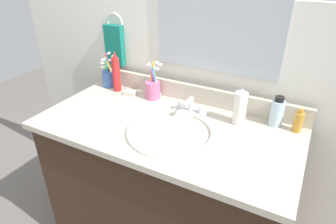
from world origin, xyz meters
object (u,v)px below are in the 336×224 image
at_px(bottle_oil_amber, 298,122).
at_px(bottle_spray_red, 116,73).
at_px(cup_pink, 153,89).
at_px(cup_blue_plastic, 109,77).
at_px(bottle_lotion_white, 240,108).
at_px(bottle_gel_clear, 277,112).
at_px(faucet, 190,108).
at_px(soap_bar, 130,93).
at_px(hand_towel, 115,45).

distance_m(bottle_oil_amber, bottle_spray_red, 0.92).
distance_m(cup_pink, cup_blue_plastic, 0.30).
distance_m(bottle_oil_amber, bottle_lotion_white, 0.25).
bearing_deg(bottle_lotion_white, bottle_gel_clear, 22.89).
relative_size(bottle_lotion_white, cup_pink, 0.85).
xyz_separation_m(faucet, cup_pink, (-0.24, 0.06, 0.02)).
height_order(bottle_gel_clear, soap_bar, bottle_gel_clear).
relative_size(hand_towel, cup_blue_plastic, 1.13).
bearing_deg(soap_bar, cup_blue_plastic, 165.87).
distance_m(bottle_lotion_white, cup_blue_plastic, 0.77).
distance_m(bottle_lotion_white, soap_bar, 0.60).
bearing_deg(faucet, cup_pink, 165.57).
height_order(cup_pink, soap_bar, cup_pink).
relative_size(faucet, cup_blue_plastic, 0.82).
relative_size(hand_towel, faucet, 1.38).
xyz_separation_m(bottle_oil_amber, cup_blue_plastic, (-1.00, 0.01, 0.01)).
distance_m(bottle_gel_clear, soap_bar, 0.74).
xyz_separation_m(hand_towel, bottle_gel_clear, (0.90, -0.06, -0.16)).
xyz_separation_m(bottle_gel_clear, cup_blue_plastic, (-0.91, -0.00, -0.01)).
bearing_deg(cup_pink, soap_bar, -168.26).
bearing_deg(faucet, bottle_spray_red, 173.79).
xyz_separation_m(bottle_spray_red, cup_blue_plastic, (-0.08, 0.03, -0.05)).
distance_m(bottle_oil_amber, soap_bar, 0.83).
bearing_deg(cup_pink, bottle_lotion_white, -5.45).
relative_size(bottle_spray_red, cup_pink, 1.11).
bearing_deg(bottle_gel_clear, soap_bar, -176.59).
xyz_separation_m(bottle_lotion_white, cup_blue_plastic, (-0.76, 0.06, -0.02)).
bearing_deg(bottle_lotion_white, cup_pink, 174.55).
bearing_deg(cup_blue_plastic, bottle_oil_amber, -0.62).
distance_m(bottle_spray_red, cup_pink, 0.23).
distance_m(faucet, cup_pink, 0.25).
bearing_deg(faucet, bottle_lotion_white, 4.21).
relative_size(bottle_oil_amber, cup_pink, 0.53).
distance_m(faucet, cup_blue_plastic, 0.54).
relative_size(hand_towel, bottle_oil_amber, 2.07).
distance_m(bottle_oil_amber, bottle_gel_clear, 0.09).
distance_m(bottle_oil_amber, cup_pink, 0.70).
bearing_deg(hand_towel, faucet, -15.13).
relative_size(faucet, bottle_lotion_white, 0.94).
xyz_separation_m(bottle_gel_clear, soap_bar, (-0.74, -0.04, -0.05)).
xyz_separation_m(cup_pink, soap_bar, (-0.13, -0.03, -0.04)).
height_order(bottle_oil_amber, bottle_gel_clear, bottle_gel_clear).
relative_size(bottle_oil_amber, soap_bar, 1.66).
bearing_deg(cup_blue_plastic, soap_bar, -14.13).
distance_m(cup_pink, soap_bar, 0.14).
height_order(bottle_spray_red, soap_bar, bottle_spray_red).
xyz_separation_m(faucet, bottle_lotion_white, (0.23, 0.02, 0.05)).
bearing_deg(soap_bar, faucet, -5.44).
bearing_deg(cup_pink, hand_towel, 164.31).
relative_size(faucet, bottle_oil_amber, 1.51).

